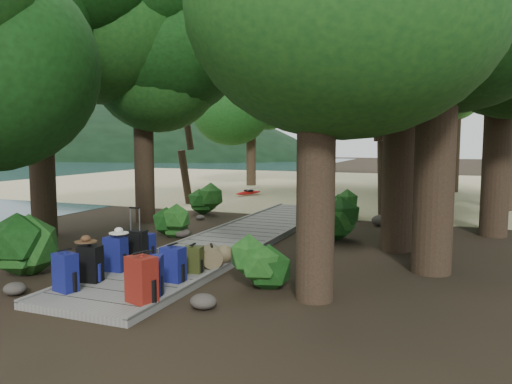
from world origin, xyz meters
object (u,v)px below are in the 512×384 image
at_px(backpack_left_b, 90,262).
at_px(kayak, 249,192).
at_px(sun_lounger, 402,197).
at_px(suitcase_on_boardwalk, 136,247).
at_px(backpack_left_c, 116,252).
at_px(lone_suitcase_on_sand, 324,196).
at_px(backpack_right_d, 193,258).
at_px(duffel_right_khaki, 212,256).
at_px(backpack_right_b, 149,274).
at_px(backpack_right_c, 173,262).
at_px(backpack_left_d, 145,245).
at_px(backpack_left_a, 65,270).
at_px(backpack_right_a, 141,277).

xyz_separation_m(backpack_left_b, kayak, (-2.88, 13.82, -0.28)).
distance_m(kayak, sun_lounger, 6.71).
distance_m(suitcase_on_boardwalk, sun_lounger, 12.33).
xyz_separation_m(backpack_left_c, lone_suitcase_on_sand, (1.10, 11.04, -0.11)).
xyz_separation_m(backpack_left_b, backpack_right_d, (1.31, 1.15, -0.08)).
relative_size(backpack_right_d, duffel_right_khaki, 0.92).
relative_size(backpack_left_b, lone_suitcase_on_sand, 1.01).
distance_m(backpack_right_b, backpack_right_c, 0.84).
height_order(backpack_left_d, backpack_right_c, backpack_right_c).
height_order(backpack_left_d, backpack_right_d, backpack_left_d).
bearing_deg(backpack_left_a, backpack_right_c, 54.49).
bearing_deg(backpack_left_b, backpack_left_c, 85.61).
bearing_deg(backpack_right_d, backpack_left_d, 150.81).
distance_m(suitcase_on_boardwalk, kayak, 12.78).
relative_size(backpack_left_a, suitcase_on_boardwalk, 1.07).
bearing_deg(backpack_right_c, lone_suitcase_on_sand, 95.17).
bearing_deg(suitcase_on_boardwalk, backpack_left_d, 89.72).
xyz_separation_m(backpack_left_a, backpack_right_a, (1.42, -0.02, 0.04)).
distance_m(backpack_left_d, backpack_right_d, 1.49).
bearing_deg(kayak, backpack_left_d, -56.90).
relative_size(backpack_left_d, backpack_right_b, 0.82).
xyz_separation_m(backpack_left_b, backpack_right_b, (1.37, -0.30, 0.01)).
bearing_deg(backpack_right_c, backpack_left_b, -153.22).
distance_m(backpack_left_a, suitcase_on_boardwalk, 1.94).
relative_size(backpack_right_a, duffel_right_khaki, 1.34).
height_order(backpack_right_c, suitcase_on_boardwalk, backpack_right_c).
bearing_deg(backpack_left_b, duffel_right_khaki, 42.51).
distance_m(duffel_right_khaki, kayak, 12.89).
bearing_deg(backpack_right_a, backpack_right_b, 118.81).
distance_m(backpack_right_a, lone_suitcase_on_sand, 12.36).
distance_m(backpack_right_a, backpack_right_c, 1.14).
bearing_deg(backpack_right_d, sun_lounger, 70.21).
xyz_separation_m(backpack_right_d, suitcase_on_boardwalk, (-1.37, 0.21, 0.06)).
height_order(backpack_left_b, kayak, backpack_left_b).
bearing_deg(lone_suitcase_on_sand, backpack_left_c, -113.76).
bearing_deg(duffel_right_khaki, backpack_left_a, -153.25).
xyz_separation_m(kayak, sun_lounger, (6.67, -0.75, 0.13)).
bearing_deg(backpack_left_a, backpack_right_d, 66.29).
xyz_separation_m(backpack_left_b, sun_lounger, (3.79, 13.07, -0.15)).
xyz_separation_m(backpack_right_d, duffel_right_khaki, (0.11, 0.52, -0.07)).
xyz_separation_m(backpack_right_a, backpack_right_d, (-0.11, 1.74, -0.12)).
relative_size(backpack_left_a, lone_suitcase_on_sand, 1.01).
height_order(backpack_right_c, sun_lounger, backpack_right_c).
xyz_separation_m(backpack_left_b, backpack_left_d, (-0.08, 1.69, -0.05)).
bearing_deg(duffel_right_khaki, kayak, 78.50).
relative_size(backpack_left_c, backpack_right_c, 1.08).
bearing_deg(sun_lounger, backpack_left_a, -128.44).
xyz_separation_m(backpack_left_d, suitcase_on_boardwalk, (0.02, -0.33, 0.03)).
relative_size(kayak, sun_lounger, 1.76).
height_order(backpack_left_c, backpack_right_c, backpack_left_c).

